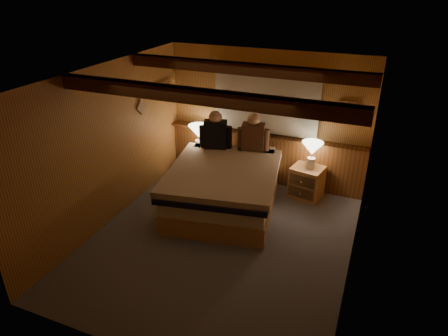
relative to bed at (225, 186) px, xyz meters
The scene contains 19 objects.
floor 1.03m from the bed, 71.15° to the right, with size 4.20×4.20×0.00m, color #575D68.
ceiling 2.23m from the bed, 71.15° to the right, with size 4.20×4.20×0.00m, color #BA8545.
wall_back 1.48m from the bed, 75.43° to the left, with size 3.60×3.60×0.00m, color gold.
wall_left 1.93m from the bed, 148.66° to the right, with size 4.20×4.20×0.00m, color gold.
wall_right 2.44m from the bed, 23.27° to the right, with size 4.20×4.20×0.00m, color gold.
wall_front 3.13m from the bed, 84.12° to the right, with size 3.60×3.60×0.00m, color gold.
wainscot 1.17m from the bed, 74.64° to the left, with size 3.60×0.23×0.94m.
curtain_window 1.63m from the bed, 74.56° to the left, with size 2.18×0.09×1.11m.
ceiling_beams 2.09m from the bed, 67.75° to the right, with size 3.60×1.65×0.16m.
coat_rail 2.02m from the bed, 154.63° to the left, with size 0.05×0.55×0.24m.
framed_print 2.34m from the bed, 35.18° to the left, with size 0.30×0.04×0.25m.
bed is the anchor object (origin of this frame).
nightstand_left 1.19m from the bed, 135.25° to the left, with size 0.59×0.55×0.57m.
nightstand_right 1.45m from the bed, 35.33° to the left, with size 0.59×0.55×0.56m.
lamp_left 1.28m from the bed, 136.24° to the left, with size 0.36×0.36×0.48m.
lamp_right 1.57m from the bed, 35.11° to the left, with size 0.35×0.35×0.46m.
person_left 1.02m from the bed, 123.65° to the left, with size 0.56×0.33×0.70m.
person_right 1.05m from the bed, 76.75° to the left, with size 0.55×0.29×0.68m.
duffel_bag 0.83m from the bed, 152.42° to the left, with size 0.55×0.33×0.39m.
Camera 1 is at (1.86, -4.39, 3.50)m, focal length 32.00 mm.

